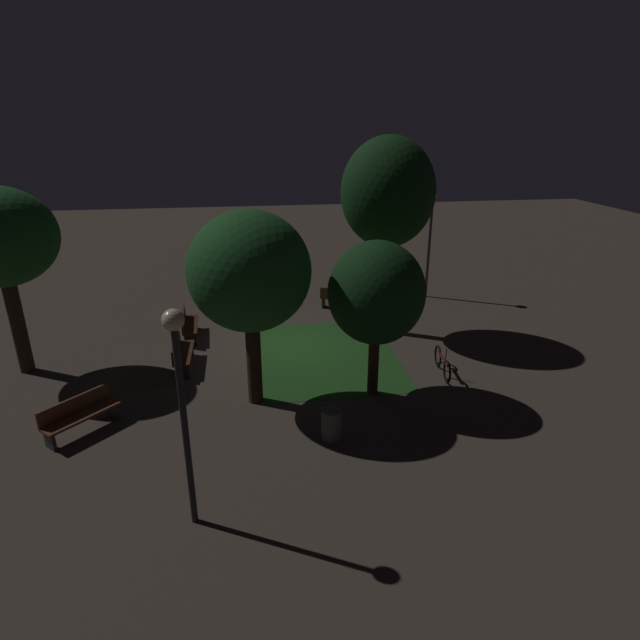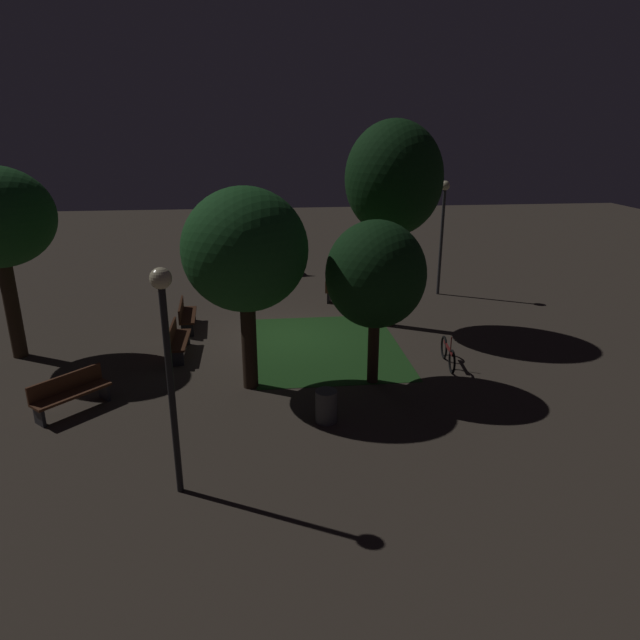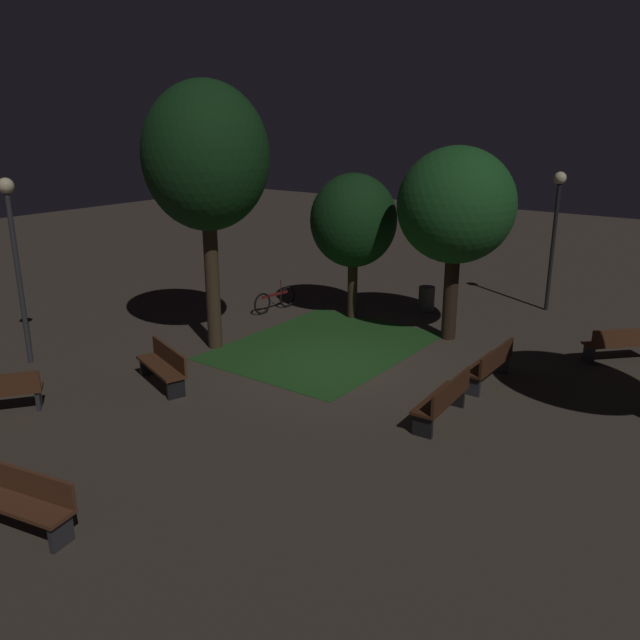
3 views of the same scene
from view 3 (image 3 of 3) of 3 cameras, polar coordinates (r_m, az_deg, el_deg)
The scene contains 14 objects.
ground_plane at distance 15.39m, azimuth 1.52°, elevation -4.17°, with size 60.00×60.00×0.00m, color #473D33.
grass_lawn at distance 16.76m, azimuth 0.37°, elevation -2.32°, with size 5.54×4.31×0.01m, color #23511E.
bench_back_row at distance 12.77m, azimuth 10.93°, elevation -6.85°, with size 1.82×0.58×0.88m.
bench_by_lamp at distance 14.74m, azimuth 14.83°, elevation -3.77°, with size 1.80×0.48×0.88m.
bench_lawn_edge at distance 17.19m, azimuth 25.18°, elevation -1.85°, with size 1.63×1.60×0.88m.
bench_near_trees at distance 14.60m, azimuth -13.63°, elevation -3.87°, with size 1.04×1.86×0.88m.
bench_path_side at distance 10.41m, azimuth -24.93°, elevation -14.18°, with size 0.82×1.86×0.88m.
tree_back_left at distance 18.60m, azimuth 2.98°, elevation 8.73°, with size 2.48×2.48×4.22m.
tree_near_wall at distance 15.99m, azimuth -10.05°, elevation 13.90°, with size 3.03×3.03×6.56m.
tree_tall_center at distance 16.94m, azimuth 11.94°, elevation 9.79°, with size 3.01×3.01×5.04m.
lamp_post_near_wall at distance 20.57m, azimuth 20.14°, elevation 8.58°, with size 0.36×0.36×4.19m.
lamp_post_path_center at distance 16.43m, azimuth -25.49°, elevation 6.43°, with size 0.36×0.36×4.40m.
trash_bin at distance 20.05m, azimuth 9.40°, elevation 1.88°, with size 0.49×0.49×0.75m, color #4C4C4C.
bicycle at distance 19.83m, azimuth -4.00°, elevation 1.80°, with size 1.71×0.26×0.93m.
Camera 3 is at (-11.78, -8.13, 5.64)m, focal length 36.17 mm.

